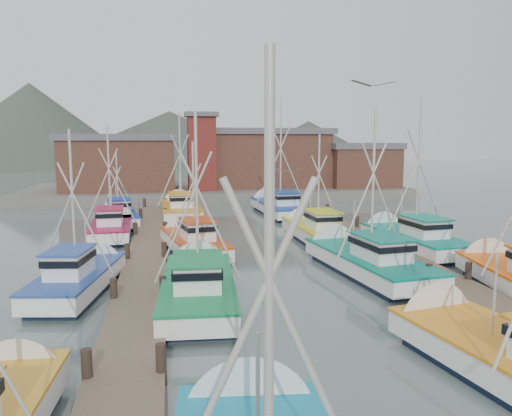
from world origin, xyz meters
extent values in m
plane|color=#536361|center=(0.00, 0.00, 0.00)|extent=(260.00, 260.00, 0.00)
cube|color=brown|center=(-7.00, 4.00, 0.20)|extent=(2.20, 46.00, 0.40)
cylinder|color=black|center=(-8.00, -9.00, 0.45)|extent=(0.30, 0.30, 1.50)
cylinder|color=black|center=(-8.00, -2.00, 0.45)|extent=(0.30, 0.30, 1.50)
cylinder|color=black|center=(-8.00, 5.00, 0.45)|extent=(0.30, 0.30, 1.50)
cylinder|color=black|center=(-8.00, 12.00, 0.45)|extent=(0.30, 0.30, 1.50)
cylinder|color=black|center=(-8.00, 19.00, 0.45)|extent=(0.30, 0.30, 1.50)
cylinder|color=black|center=(-8.00, 26.00, 0.45)|extent=(0.30, 0.30, 1.50)
cylinder|color=black|center=(-6.00, -9.00, 0.45)|extent=(0.30, 0.30, 1.50)
cylinder|color=black|center=(-6.00, -2.00, 0.45)|extent=(0.30, 0.30, 1.50)
cylinder|color=black|center=(-6.00, 5.00, 0.45)|extent=(0.30, 0.30, 1.50)
cylinder|color=black|center=(-6.00, 12.00, 0.45)|extent=(0.30, 0.30, 1.50)
cylinder|color=black|center=(-6.00, 19.00, 0.45)|extent=(0.30, 0.30, 1.50)
cylinder|color=black|center=(-6.00, 26.00, 0.45)|extent=(0.30, 0.30, 1.50)
cube|color=brown|center=(7.00, 4.00, 0.20)|extent=(2.20, 46.00, 0.40)
cylinder|color=black|center=(6.00, -2.00, 0.45)|extent=(0.30, 0.30, 1.50)
cylinder|color=black|center=(6.00, 5.00, 0.45)|extent=(0.30, 0.30, 1.50)
cylinder|color=black|center=(6.00, 12.00, 0.45)|extent=(0.30, 0.30, 1.50)
cylinder|color=black|center=(6.00, 19.00, 0.45)|extent=(0.30, 0.30, 1.50)
cylinder|color=black|center=(6.00, 26.00, 0.45)|extent=(0.30, 0.30, 1.50)
cylinder|color=black|center=(8.00, -2.00, 0.45)|extent=(0.30, 0.30, 1.50)
cylinder|color=black|center=(8.00, 5.00, 0.45)|extent=(0.30, 0.30, 1.50)
cylinder|color=black|center=(8.00, 12.00, 0.45)|extent=(0.30, 0.30, 1.50)
cylinder|color=black|center=(8.00, 19.00, 0.45)|extent=(0.30, 0.30, 1.50)
cylinder|color=black|center=(8.00, 26.00, 0.45)|extent=(0.30, 0.30, 1.50)
cube|color=slate|center=(0.00, 37.00, 0.60)|extent=(44.00, 16.00, 1.20)
cube|color=brown|center=(-11.00, 35.00, 3.95)|extent=(12.00, 8.00, 5.50)
cube|color=#5D5C61|center=(-11.00, 35.00, 7.05)|extent=(12.72, 8.48, 0.70)
cube|color=brown|center=(6.00, 37.00, 4.30)|extent=(14.00, 9.00, 6.20)
cube|color=#5D5C61|center=(6.00, 37.00, 7.75)|extent=(14.84, 9.54, 0.70)
cube|color=brown|center=(17.00, 34.00, 3.45)|extent=(8.00, 6.00, 4.50)
cube|color=#5D5C61|center=(17.00, 34.00, 6.05)|extent=(8.48, 6.36, 0.70)
cube|color=maroon|center=(-2.00, 33.00, 5.20)|extent=(3.00, 3.00, 8.00)
cube|color=#5D5C61|center=(-2.00, 33.00, 9.45)|extent=(3.60, 3.60, 0.50)
cone|color=#3F4A3E|center=(-40.00, 115.00, 0.00)|extent=(110.00, 110.00, 42.00)
cone|color=#3F4A3E|center=(-5.00, 130.00, 0.00)|extent=(140.00, 140.00, 30.00)
cone|color=#3F4A3E|center=(35.00, 120.00, 0.00)|extent=(90.00, 90.00, 24.00)
cone|color=white|center=(-3.93, -11.54, 0.55)|extent=(3.12, 1.41, 3.02)
cylinder|color=#BBB7AC|center=(-4.45, -16.54, 4.55)|extent=(0.15, 0.15, 6.90)
cylinder|color=#BBB7AC|center=(-5.07, -16.48, 3.74)|extent=(2.47, 0.36, 5.40)
cylinder|color=#BBB7AC|center=(-3.84, -16.61, 3.74)|extent=(2.47, 0.36, 5.40)
cylinder|color=#BBB7AC|center=(-4.25, -14.62, 2.30)|extent=(0.09, 0.09, 2.70)
cone|color=white|center=(3.23, -6.77, 0.55)|extent=(3.09, 1.58, 2.94)
cylinder|color=#BBB7AC|center=(3.74, -9.74, 2.30)|extent=(0.09, 0.09, 2.63)
cone|color=white|center=(-9.69, -8.65, 0.55)|extent=(2.39, 1.24, 2.32)
cube|color=#0F1C33|center=(-4.56, -2.31, 0.05)|extent=(3.01, 7.88, 0.70)
cube|color=white|center=(-4.56, -2.31, 0.70)|extent=(3.42, 8.95, 0.80)
cube|color=#0F8142|center=(-4.56, -2.31, 1.08)|extent=(3.51, 9.04, 0.10)
cone|color=white|center=(-4.28, 2.08, 0.55)|extent=(2.81, 1.28, 2.75)
cube|color=white|center=(-4.63, -3.36, 1.65)|extent=(1.94, 2.74, 1.10)
cube|color=black|center=(-4.63, -3.36, 1.88)|extent=(2.07, 3.01, 0.28)
cube|color=#0F8142|center=(-4.63, -3.36, 2.24)|extent=(2.20, 3.20, 0.07)
cylinder|color=#BBB7AC|center=(-4.57, -2.48, 4.53)|extent=(0.13, 0.13, 6.86)
cylinder|color=#BBB7AC|center=(-5.13, -2.45, 3.72)|extent=(2.46, 0.25, 5.36)
cylinder|color=#BBB7AC|center=(-4.01, -2.52, 3.72)|extent=(2.46, 0.25, 5.36)
cylinder|color=#BBB7AC|center=(-4.46, -0.73, 2.30)|extent=(0.08, 0.08, 2.45)
cube|color=#0F1C33|center=(4.23, 0.76, 0.05)|extent=(3.64, 8.38, 0.70)
cube|color=white|center=(4.23, 0.76, 0.70)|extent=(4.14, 9.53, 0.80)
cube|color=#047964|center=(4.23, 0.76, 1.08)|extent=(4.24, 9.63, 0.10)
cone|color=white|center=(3.65, 5.34, 0.55)|extent=(3.00, 1.45, 2.88)
cube|color=white|center=(4.37, -0.34, 1.65)|extent=(2.19, 2.98, 1.10)
cube|color=black|center=(4.37, -0.34, 1.88)|extent=(2.35, 3.27, 0.28)
cube|color=#047964|center=(4.37, -0.34, 2.24)|extent=(2.49, 3.47, 0.07)
cylinder|color=#BBB7AC|center=(4.26, 0.58, 4.73)|extent=(0.14, 0.14, 7.27)
cylinder|color=#BBB7AC|center=(3.67, 0.51, 3.88)|extent=(2.59, 0.42, 5.68)
cylinder|color=#BBB7AC|center=(4.84, 0.65, 3.88)|extent=(2.59, 0.42, 5.68)
cylinder|color=#BBB7AC|center=(4.03, 2.41, 2.30)|extent=(0.08, 0.08, 2.57)
cube|color=#0F1C33|center=(-9.75, 0.00, 0.05)|extent=(3.14, 6.71, 0.70)
cube|color=white|center=(-9.75, 0.00, 0.70)|extent=(3.56, 7.63, 0.80)
cube|color=#25469B|center=(-9.75, 0.00, 1.08)|extent=(3.65, 7.71, 0.10)
cone|color=white|center=(-9.15, 3.62, 0.55)|extent=(2.44, 1.46, 2.29)
cube|color=white|center=(-9.90, -0.87, 1.65)|extent=(1.82, 2.41, 1.10)
cube|color=black|center=(-9.90, -0.87, 1.88)|extent=(1.95, 2.65, 0.28)
cube|color=#25469B|center=(-9.90, -0.87, 2.24)|extent=(2.07, 2.81, 0.07)
cylinder|color=#BBB7AC|center=(-9.78, -0.14, 4.20)|extent=(0.13, 0.13, 6.19)
cylinder|color=#BBB7AC|center=(-10.27, -0.06, 3.47)|extent=(2.20, 0.45, 4.84)
cylinder|color=#BBB7AC|center=(-9.28, -0.23, 3.47)|extent=(2.20, 0.45, 4.84)
cylinder|color=#BBB7AC|center=(-9.53, 1.30, 2.30)|extent=(0.07, 0.07, 2.20)
cone|color=white|center=(10.36, 0.42, 0.55)|extent=(2.84, 1.49, 2.71)
cube|color=#0F1C33|center=(-4.28, 6.95, 0.05)|extent=(3.53, 7.26, 0.70)
cube|color=white|center=(-4.28, 6.95, 0.70)|extent=(4.02, 8.25, 0.80)
cube|color=#C43E0B|center=(-4.28, 6.95, 1.08)|extent=(4.11, 8.35, 0.10)
cone|color=white|center=(-5.02, 10.84, 0.55)|extent=(2.64, 1.54, 2.47)
cube|color=white|center=(-4.10, 6.02, 1.65)|extent=(2.01, 2.63, 1.10)
cube|color=black|center=(-4.10, 6.02, 1.88)|extent=(2.16, 2.88, 0.28)
cube|color=#C43E0B|center=(-4.10, 6.02, 2.24)|extent=(2.29, 3.06, 0.07)
cylinder|color=#BBB7AC|center=(-4.25, 6.80, 3.92)|extent=(0.13, 0.13, 5.64)
cylinder|color=#BBB7AC|center=(-4.75, 6.70, 3.26)|extent=(2.00, 0.46, 4.41)
cylinder|color=#BBB7AC|center=(-3.75, 6.89, 3.26)|extent=(2.00, 0.46, 4.41)
cylinder|color=#BBB7AC|center=(-4.55, 8.35, 2.30)|extent=(0.08, 0.08, 2.21)
cube|color=#0F1C33|center=(4.09, 9.23, 0.05)|extent=(2.61, 7.28, 0.70)
cube|color=white|center=(4.09, 9.23, 0.70)|extent=(2.96, 8.28, 0.80)
cube|color=#C7CD1A|center=(4.09, 9.23, 1.08)|extent=(3.04, 8.36, 0.10)
cone|color=white|center=(3.94, 13.32, 0.55)|extent=(2.60, 1.19, 2.56)
cube|color=white|center=(4.13, 8.25, 1.65)|extent=(1.74, 2.51, 1.10)
cube|color=black|center=(4.13, 8.25, 1.88)|extent=(1.86, 2.76, 0.28)
cube|color=#C7CD1A|center=(4.13, 8.25, 2.24)|extent=(1.97, 2.93, 0.07)
cylinder|color=#BBB7AC|center=(4.10, 9.07, 4.14)|extent=(0.12, 0.12, 6.07)
cylinder|color=#BBB7AC|center=(3.57, 9.05, 3.42)|extent=(2.18, 0.17, 4.75)
cylinder|color=#BBB7AC|center=(4.62, 9.09, 3.42)|extent=(2.18, 0.17, 4.75)
cylinder|color=#BBB7AC|center=(4.04, 10.70, 2.30)|extent=(0.07, 0.07, 2.28)
cube|color=#0F1C33|center=(-9.69, 13.02, 0.05)|extent=(2.59, 7.01, 0.70)
cube|color=white|center=(-9.69, 13.02, 0.70)|extent=(2.94, 7.97, 0.80)
cube|color=maroon|center=(-9.69, 13.02, 1.08)|extent=(3.02, 8.05, 0.10)
cone|color=white|center=(-9.89, 16.94, 0.55)|extent=(2.50, 1.22, 2.45)
cube|color=white|center=(-9.64, 12.08, 1.65)|extent=(1.70, 2.43, 1.10)
cube|color=black|center=(-9.64, 12.08, 1.88)|extent=(1.81, 2.67, 0.28)
cube|color=maroon|center=(-9.64, 12.08, 2.24)|extent=(1.92, 2.83, 0.07)
cylinder|color=#BBB7AC|center=(-9.68, 12.86, 4.42)|extent=(0.12, 0.12, 6.64)
cylinder|color=#BBB7AC|center=(-10.22, 12.84, 3.64)|extent=(2.38, 0.21, 5.19)
cylinder|color=#BBB7AC|center=(-9.14, 12.89, 3.64)|extent=(2.38, 0.21, 5.19)
cylinder|color=#BBB7AC|center=(-9.76, 14.43, 2.30)|extent=(0.07, 0.07, 2.36)
cube|color=#0F1C33|center=(9.24, 5.67, 0.05)|extent=(3.18, 7.81, 0.70)
cube|color=white|center=(9.24, 5.67, 0.70)|extent=(3.61, 8.88, 0.80)
cube|color=#04846E|center=(9.24, 5.67, 1.08)|extent=(3.70, 8.97, 0.10)
cone|color=white|center=(8.85, 9.98, 0.55)|extent=(2.82, 1.34, 2.74)
cube|color=white|center=(9.33, 4.63, 1.65)|extent=(1.99, 2.74, 1.10)
cube|color=black|center=(9.33, 4.63, 1.88)|extent=(2.13, 3.01, 0.28)
cube|color=#04846E|center=(9.33, 4.63, 2.24)|extent=(2.26, 3.20, 0.07)
cylinder|color=#BBB7AC|center=(9.25, 5.49, 5.24)|extent=(0.14, 0.14, 8.29)
cylinder|color=#BBB7AC|center=(8.67, 5.44, 4.27)|extent=(2.95, 0.36, 6.47)
cylinder|color=#BBB7AC|center=(9.83, 5.54, 4.27)|extent=(2.95, 0.36, 6.47)
cylinder|color=#BBB7AC|center=(9.10, 7.22, 2.30)|extent=(0.08, 0.08, 2.53)
cube|color=#0F1C33|center=(-4.64, 21.74, 0.05)|extent=(2.92, 8.52, 0.70)
cube|color=white|center=(-4.64, 21.74, 0.70)|extent=(3.32, 9.68, 0.80)
cube|color=orange|center=(-4.64, 21.74, 1.08)|extent=(3.42, 9.77, 0.10)
cone|color=white|center=(-4.74, 26.55, 0.55)|extent=(3.03, 1.16, 3.01)
cube|color=white|center=(-4.62, 20.59, 1.65)|extent=(2.00, 2.92, 1.10)
cube|color=black|center=(-4.62, 20.59, 1.88)|extent=(2.13, 3.21, 0.28)
cube|color=orange|center=(-4.62, 20.59, 2.24)|extent=(2.26, 3.41, 0.07)
cylinder|color=#BBB7AC|center=(-4.64, 21.55, 5.09)|extent=(0.14, 0.14, 7.99)
cylinder|color=#BBB7AC|center=(-5.25, 21.54, 4.16)|extent=(2.86, 0.16, 6.24)
cylinder|color=#BBB7AC|center=(-4.02, 21.56, 4.16)|extent=(2.86, 0.16, 6.24)
cylinder|color=#BBB7AC|center=(-4.67, 23.47, 2.30)|extent=(0.08, 0.08, 2.68)
cube|color=#0F1C33|center=(4.26, 21.39, 0.05)|extent=(3.35, 8.77, 0.70)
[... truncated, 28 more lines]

